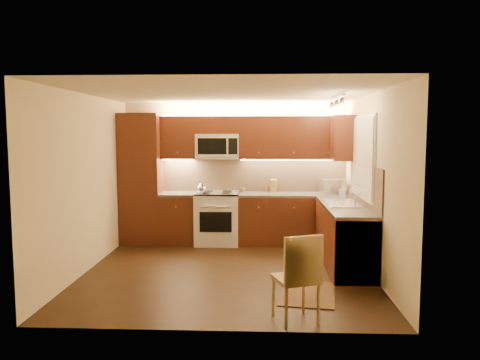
{
  "coord_description": "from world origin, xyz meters",
  "views": [
    {
      "loc": [
        0.45,
        -6.42,
        1.95
      ],
      "look_at": [
        0.15,
        0.55,
        1.25
      ],
      "focal_mm": 34.83,
      "sensor_mm": 36.0,
      "label": 1
    }
  ],
  "objects_px": {
    "toaster_oven": "(333,186)",
    "knife_block": "(274,186)",
    "kettle": "(202,188)",
    "soap_bottle": "(343,191)",
    "dining_chair": "(296,277)",
    "sink": "(343,199)",
    "microwave": "(218,146)",
    "stove": "(217,218)"
  },
  "relations": [
    {
      "from": "kettle",
      "to": "dining_chair",
      "type": "height_order",
      "value": "kettle"
    },
    {
      "from": "microwave",
      "to": "sink",
      "type": "height_order",
      "value": "microwave"
    },
    {
      "from": "stove",
      "to": "dining_chair",
      "type": "distance_m",
      "value": 3.56
    },
    {
      "from": "kettle",
      "to": "toaster_oven",
      "type": "distance_m",
      "value": 2.3
    },
    {
      "from": "kettle",
      "to": "toaster_oven",
      "type": "bearing_deg",
      "value": -10.35
    },
    {
      "from": "sink",
      "to": "kettle",
      "type": "xyz_separation_m",
      "value": [
        -2.25,
        0.94,
        0.05
      ]
    },
    {
      "from": "knife_block",
      "to": "stove",
      "type": "bearing_deg",
      "value": -166.39
    },
    {
      "from": "sink",
      "to": "dining_chair",
      "type": "distance_m",
      "value": 2.47
    },
    {
      "from": "stove",
      "to": "kettle",
      "type": "bearing_deg",
      "value": -144.56
    },
    {
      "from": "knife_block",
      "to": "dining_chair",
      "type": "distance_m",
      "value": 3.59
    },
    {
      "from": "microwave",
      "to": "kettle",
      "type": "relative_size",
      "value": 3.71
    },
    {
      "from": "toaster_oven",
      "to": "knife_block",
      "type": "bearing_deg",
      "value": 167.17
    },
    {
      "from": "stove",
      "to": "dining_chair",
      "type": "height_order",
      "value": "dining_chair"
    },
    {
      "from": "microwave",
      "to": "sink",
      "type": "bearing_deg",
      "value": -32.21
    },
    {
      "from": "toaster_oven",
      "to": "knife_block",
      "type": "height_order",
      "value": "toaster_oven"
    },
    {
      "from": "stove",
      "to": "soap_bottle",
      "type": "xyz_separation_m",
      "value": [
        2.1,
        -0.5,
        0.55
      ]
    },
    {
      "from": "sink",
      "to": "toaster_oven",
      "type": "height_order",
      "value": "toaster_oven"
    },
    {
      "from": "kettle",
      "to": "knife_block",
      "type": "xyz_separation_m",
      "value": [
        1.25,
        0.35,
        -0.01
      ]
    },
    {
      "from": "knife_block",
      "to": "microwave",
      "type": "bearing_deg",
      "value": -174.08
    },
    {
      "from": "microwave",
      "to": "kettle",
      "type": "bearing_deg",
      "value": -128.82
    },
    {
      "from": "sink",
      "to": "microwave",
      "type": "bearing_deg",
      "value": 147.79
    },
    {
      "from": "dining_chair",
      "to": "knife_block",
      "type": "bearing_deg",
      "value": 72.31
    },
    {
      "from": "microwave",
      "to": "dining_chair",
      "type": "height_order",
      "value": "microwave"
    },
    {
      "from": "soap_bottle",
      "to": "stove",
      "type": "bearing_deg",
      "value": -172.49
    },
    {
      "from": "sink",
      "to": "kettle",
      "type": "distance_m",
      "value": 2.44
    },
    {
      "from": "kettle",
      "to": "soap_bottle",
      "type": "distance_m",
      "value": 2.38
    },
    {
      "from": "soap_bottle",
      "to": "toaster_oven",
      "type": "bearing_deg",
      "value": 117.46
    },
    {
      "from": "sink",
      "to": "knife_block",
      "type": "bearing_deg",
      "value": 127.83
    },
    {
      "from": "microwave",
      "to": "soap_bottle",
      "type": "relative_size",
      "value": 3.58
    },
    {
      "from": "stove",
      "to": "toaster_oven",
      "type": "bearing_deg",
      "value": 2.93
    },
    {
      "from": "microwave",
      "to": "soap_bottle",
      "type": "bearing_deg",
      "value": -16.7
    },
    {
      "from": "kettle",
      "to": "soap_bottle",
      "type": "height_order",
      "value": "kettle"
    },
    {
      "from": "knife_block",
      "to": "soap_bottle",
      "type": "bearing_deg",
      "value": -27.1
    },
    {
      "from": "dining_chair",
      "to": "soap_bottle",
      "type": "bearing_deg",
      "value": 51.47
    },
    {
      "from": "toaster_oven",
      "to": "dining_chair",
      "type": "distance_m",
      "value": 3.64
    },
    {
      "from": "stove",
      "to": "sink",
      "type": "height_order",
      "value": "sink"
    },
    {
      "from": "kettle",
      "to": "stove",
      "type": "bearing_deg",
      "value": 17.99
    },
    {
      "from": "microwave",
      "to": "dining_chair",
      "type": "bearing_deg",
      "value": -72.23
    },
    {
      "from": "toaster_oven",
      "to": "kettle",
      "type": "bearing_deg",
      "value": 177.93
    },
    {
      "from": "stove",
      "to": "kettle",
      "type": "height_order",
      "value": "kettle"
    },
    {
      "from": "stove",
      "to": "toaster_oven",
      "type": "height_order",
      "value": "toaster_oven"
    },
    {
      "from": "kettle",
      "to": "soap_bottle",
      "type": "relative_size",
      "value": 0.97
    }
  ]
}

